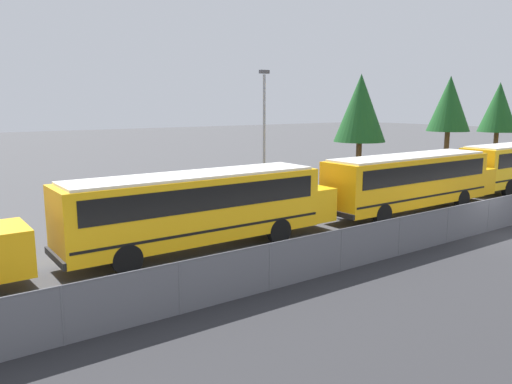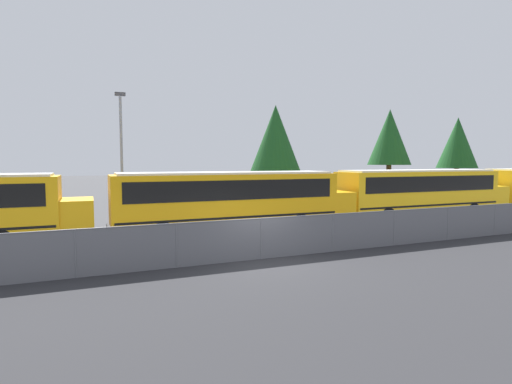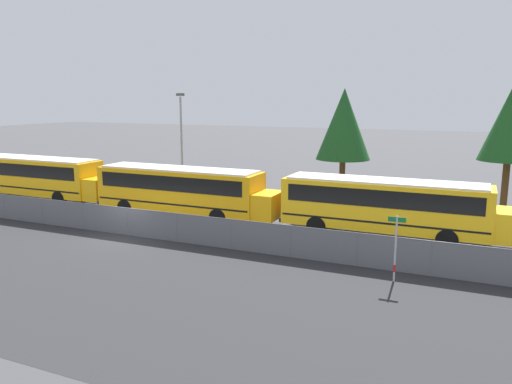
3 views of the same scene
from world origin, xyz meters
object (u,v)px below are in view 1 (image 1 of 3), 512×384
school_bus_2 (412,178)px  tree_1 (449,104)px  light_pole (264,130)px  tree_0 (499,107)px  tree_2 (360,108)px  school_bus_1 (202,204)px

school_bus_2 → tree_1: (18.20, 10.16, 3.86)m
tree_1 → school_bus_2: bearing=-150.8°
light_pole → tree_0: (30.95, 3.01, 1.17)m
tree_1 → tree_2: 10.93m
tree_1 → tree_2: (-10.92, 0.43, -0.32)m
school_bus_1 → light_pole: size_ratio=1.56×
school_bus_1 → school_bus_2: size_ratio=1.00×
light_pole → tree_2: (11.79, 3.45, 1.19)m
school_bus_2 → tree_1: size_ratio=1.46×
tree_1 → light_pole: bearing=-172.4°
tree_0 → tree_2: (-19.16, 0.44, 0.02)m
school_bus_2 → light_pole: light_pole is taller
school_bus_1 → tree_1: size_ratio=1.46×
school_bus_1 → school_bus_2: bearing=-2.0°
tree_0 → tree_2: 19.17m
school_bus_2 → tree_0: bearing=21.0°
school_bus_2 → tree_1: 21.20m
school_bus_1 → tree_0: (38.95, 9.73, 3.52)m
school_bus_2 → tree_2: 13.33m
school_bus_2 → tree_2: tree_2 is taller
school_bus_1 → school_bus_2: (12.51, -0.43, 0.00)m
school_bus_2 → tree_2: bearing=55.5°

